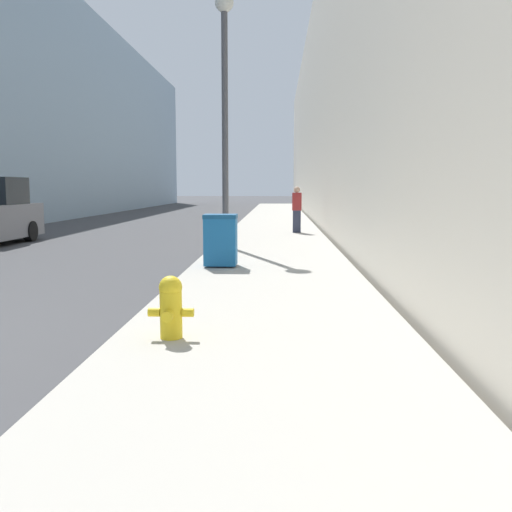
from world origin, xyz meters
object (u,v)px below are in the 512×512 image
(fire_hydrant, at_px, (171,306))
(trash_bin, at_px, (221,240))
(lamppost, at_px, (225,93))
(pedestrian_on_sidewalk, at_px, (297,210))

(fire_hydrant, xyz_separation_m, trash_bin, (-0.03, 5.31, 0.18))
(lamppost, bearing_deg, fire_hydrant, -88.28)
(lamppost, height_order, pedestrian_on_sidewalk, lamppost)
(trash_bin, relative_size, lamppost, 0.16)
(trash_bin, distance_m, pedestrian_on_sidewalk, 8.51)
(fire_hydrant, height_order, pedestrian_on_sidewalk, pedestrian_on_sidewalk)
(trash_bin, xyz_separation_m, pedestrian_on_sidewalk, (1.74, 8.32, 0.26))
(fire_hydrant, relative_size, pedestrian_on_sidewalk, 0.42)
(fire_hydrant, relative_size, lamppost, 0.10)
(fire_hydrant, distance_m, trash_bin, 5.32)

